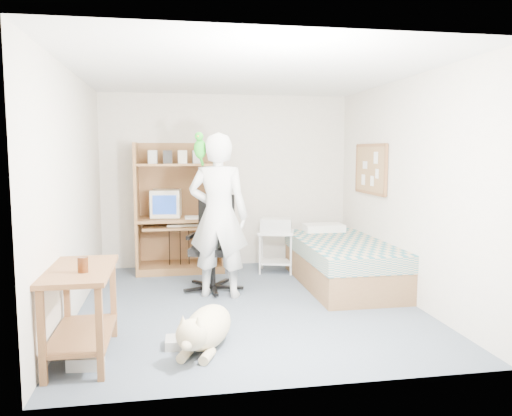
# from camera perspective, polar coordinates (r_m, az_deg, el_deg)

# --- Properties ---
(floor) EXTENTS (4.00, 4.00, 0.00)m
(floor) POSITION_cam_1_polar(r_m,az_deg,el_deg) (5.62, -0.94, -10.92)
(floor) COLOR #4D5968
(floor) RESTS_ON ground
(wall_back) EXTENTS (3.60, 0.02, 2.50)m
(wall_back) POSITION_cam_1_polar(r_m,az_deg,el_deg) (7.36, -3.36, 3.12)
(wall_back) COLOR silver
(wall_back) RESTS_ON floor
(wall_right) EXTENTS (0.02, 4.00, 2.50)m
(wall_right) POSITION_cam_1_polar(r_m,az_deg,el_deg) (5.93, 16.51, 2.05)
(wall_right) COLOR silver
(wall_right) RESTS_ON floor
(wall_left) EXTENTS (0.02, 4.00, 2.50)m
(wall_left) POSITION_cam_1_polar(r_m,az_deg,el_deg) (5.40, -20.19, 1.52)
(wall_left) COLOR silver
(wall_left) RESTS_ON floor
(ceiling) EXTENTS (3.60, 4.00, 0.02)m
(ceiling) POSITION_cam_1_polar(r_m,az_deg,el_deg) (5.42, -0.99, 15.18)
(ceiling) COLOR white
(ceiling) RESTS_ON wall_back
(computer_hutch) EXTENTS (1.20, 0.63, 1.80)m
(computer_hutch) POSITION_cam_1_polar(r_m,az_deg,el_deg) (7.09, -8.73, -0.55)
(computer_hutch) COLOR brown
(computer_hutch) RESTS_ON floor
(bed) EXTENTS (1.02, 2.02, 0.66)m
(bed) POSITION_cam_1_polar(r_m,az_deg,el_deg) (6.44, 9.77, -6.10)
(bed) COLOR brown
(bed) RESTS_ON floor
(side_desk) EXTENTS (0.50, 1.00, 0.75)m
(side_desk) POSITION_cam_1_polar(r_m,az_deg,el_deg) (4.33, -19.36, -9.81)
(side_desk) COLOR brown
(side_desk) RESTS_ON floor
(corkboard) EXTENTS (0.04, 0.94, 0.66)m
(corkboard) POSITION_cam_1_polar(r_m,az_deg,el_deg) (6.72, 12.96, 4.36)
(corkboard) COLOR olive
(corkboard) RESTS_ON wall_right
(office_chair) EXTENTS (0.65, 0.65, 1.14)m
(office_chair) POSITION_cam_1_polar(r_m,az_deg,el_deg) (6.14, -4.84, -5.52)
(office_chair) COLOR black
(office_chair) RESTS_ON floor
(person) EXTENTS (0.79, 0.63, 1.89)m
(person) POSITION_cam_1_polar(r_m,az_deg,el_deg) (5.74, -4.31, -0.89)
(person) COLOR silver
(person) RESTS_ON floor
(parrot) EXTENTS (0.14, 0.24, 0.38)m
(parrot) POSITION_cam_1_polar(r_m,az_deg,el_deg) (5.69, -6.43, 6.94)
(parrot) COLOR #1C9215
(parrot) RESTS_ON person
(dog) EXTENTS (0.61, 1.05, 0.41)m
(dog) POSITION_cam_1_polar(r_m,az_deg,el_deg) (4.40, -5.77, -13.48)
(dog) COLOR tan
(dog) RESTS_ON floor
(printer_cart) EXTENTS (0.57, 0.50, 0.58)m
(printer_cart) POSITION_cam_1_polar(r_m,az_deg,el_deg) (6.97, 2.31, -4.24)
(printer_cart) COLOR silver
(printer_cart) RESTS_ON floor
(printer) EXTENTS (0.49, 0.42, 0.18)m
(printer) POSITION_cam_1_polar(r_m,az_deg,el_deg) (6.92, 2.32, -1.91)
(printer) COLOR beige
(printer) RESTS_ON printer_cart
(crt_monitor) EXTENTS (0.44, 0.46, 0.38)m
(crt_monitor) POSITION_cam_1_polar(r_m,az_deg,el_deg) (7.08, -10.23, 0.54)
(crt_monitor) COLOR beige
(crt_monitor) RESTS_ON computer_hutch
(keyboard) EXTENTS (0.45, 0.17, 0.03)m
(keyboard) POSITION_cam_1_polar(r_m,az_deg,el_deg) (6.95, -8.28, -1.93)
(keyboard) COLOR beige
(keyboard) RESTS_ON computer_hutch
(pencil_cup) EXTENTS (0.08, 0.08, 0.12)m
(pencil_cup) POSITION_cam_1_polar(r_m,az_deg,el_deg) (7.02, -5.92, -0.59)
(pencil_cup) COLOR gold
(pencil_cup) RESTS_ON computer_hutch
(drink_glass) EXTENTS (0.08, 0.08, 0.12)m
(drink_glass) POSITION_cam_1_polar(r_m,az_deg,el_deg) (4.10, -19.19, -6.15)
(drink_glass) COLOR #401C0A
(drink_glass) RESTS_ON side_desk
(floor_box_a) EXTENTS (0.27, 0.23, 0.10)m
(floor_box_a) POSITION_cam_1_polar(r_m,az_deg,el_deg) (4.29, -18.88, -16.22)
(floor_box_a) COLOR silver
(floor_box_a) RESTS_ON floor
(floor_box_b) EXTENTS (0.19, 0.23, 0.08)m
(floor_box_b) POSITION_cam_1_polar(r_m,az_deg,el_deg) (4.51, -9.13, -14.93)
(floor_box_b) COLOR #A8A7A3
(floor_box_b) RESTS_ON floor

